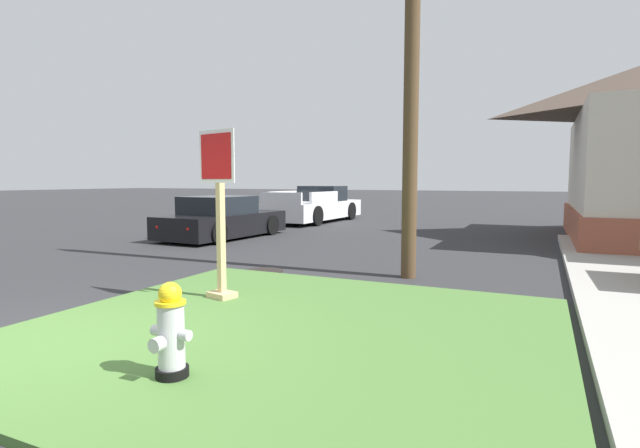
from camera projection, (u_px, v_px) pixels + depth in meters
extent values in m
plane|color=#2B2B2D|center=(39.00, 352.00, 4.78)|extent=(160.00, 160.00, 0.00)
cube|color=#477033|center=(286.00, 331.00, 5.32)|extent=(5.77, 5.48, 0.08)
cylinder|color=black|center=(172.00, 372.00, 3.99)|extent=(0.27, 0.28, 0.08)
cylinder|color=#BCBCC1|center=(171.00, 336.00, 3.96)|extent=(0.22, 0.22, 0.54)
cylinder|color=yellow|center=(170.00, 302.00, 3.94)|extent=(0.25, 0.25, 0.03)
sphere|color=yellow|center=(170.00, 294.00, 3.93)|extent=(0.19, 0.19, 0.19)
cube|color=yellow|center=(170.00, 285.00, 3.93)|extent=(0.04, 0.04, 0.04)
cylinder|color=#BCBCC1|center=(157.00, 330.00, 4.03)|extent=(0.08, 0.09, 0.09)
cylinder|color=#BCBCC1|center=(185.00, 335.00, 3.90)|extent=(0.08, 0.09, 0.09)
cylinder|color=#BCBCC1|center=(157.00, 345.00, 3.82)|extent=(0.12, 0.09, 0.12)
cube|color=tan|center=(221.00, 217.00, 6.60)|extent=(0.11, 0.11, 2.25)
cube|color=tan|center=(222.00, 295.00, 6.69)|extent=(0.42, 0.36, 0.08)
cube|color=white|center=(216.00, 156.00, 6.48)|extent=(0.70, 0.18, 0.71)
cube|color=red|center=(216.00, 156.00, 6.47)|extent=(0.59, 0.16, 0.61)
cylinder|color=black|center=(264.00, 271.00, 9.05)|extent=(0.70, 0.70, 0.02)
cube|color=black|center=(223.00, 224.00, 14.35)|extent=(2.02, 4.24, 0.64)
cube|color=black|center=(218.00, 206.00, 14.12)|extent=(1.66, 1.99, 0.56)
cylinder|color=black|center=(228.00, 223.00, 15.90)|extent=(0.25, 0.63, 0.62)
cylinder|color=black|center=(271.00, 225.00, 15.10)|extent=(0.25, 0.63, 0.62)
cylinder|color=black|center=(170.00, 230.00, 13.63)|extent=(0.25, 0.63, 0.62)
cylinder|color=black|center=(217.00, 233.00, 12.83)|extent=(0.25, 0.63, 0.62)
sphere|color=white|center=(249.00, 217.00, 16.39)|extent=(0.14, 0.14, 0.14)
sphere|color=red|center=(158.00, 227.00, 12.81)|extent=(0.12, 0.12, 0.12)
sphere|color=white|center=(275.00, 218.00, 15.88)|extent=(0.14, 0.14, 0.14)
sphere|color=red|center=(189.00, 229.00, 12.30)|extent=(0.12, 0.12, 0.12)
cube|color=silver|center=(314.00, 210.00, 19.95)|extent=(2.13, 5.50, 0.68)
cube|color=black|center=(323.00, 194.00, 20.57)|extent=(1.77, 1.47, 0.68)
cube|color=silver|center=(283.00, 197.00, 19.47)|extent=(0.18, 2.29, 0.44)
cube|color=silver|center=(324.00, 197.00, 18.63)|extent=(0.18, 2.29, 0.44)
cube|color=silver|center=(281.00, 198.00, 17.52)|extent=(1.76, 0.16, 0.44)
cylinder|color=black|center=(313.00, 210.00, 21.82)|extent=(0.28, 0.77, 0.76)
cylinder|color=black|center=(350.00, 211.00, 21.00)|extent=(0.28, 0.77, 0.76)
cylinder|color=black|center=(275.00, 214.00, 18.92)|extent=(0.28, 0.77, 0.76)
cylinder|color=black|center=(316.00, 216.00, 18.09)|extent=(0.28, 0.77, 0.76)
cylinder|color=#4C3823|center=(413.00, 14.00, 8.07)|extent=(0.26, 0.26, 9.01)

